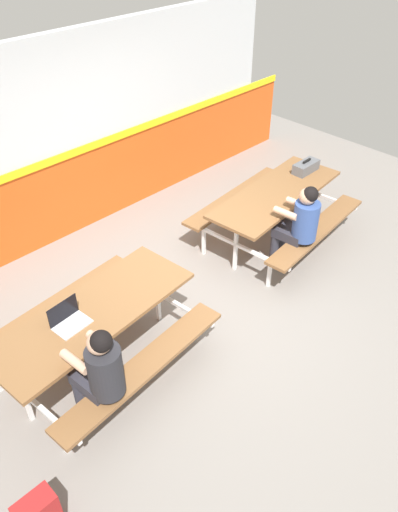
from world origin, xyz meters
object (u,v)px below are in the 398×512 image
object	(u,v)px
picnic_table_right	(275,203)
laptop_silver	(69,320)
student_nearer	(100,370)
toolbox_grey	(306,167)
picnic_table_left	(95,324)
student_further	(299,222)

from	to	relation	value
picnic_table_right	laptop_silver	world-z (taller)	laptop_silver
student_nearer	toolbox_grey	size ratio (longest dim) A/B	3.02
picnic_table_left	laptop_silver	size ratio (longest dim) A/B	6.28
picnic_table_right	toolbox_grey	bearing A→B (deg)	5.24
picnic_table_left	student_nearer	bearing A→B (deg)	-121.07
laptop_silver	toolbox_grey	distance (m)	3.94
student_nearer	laptop_silver	bearing A→B (deg)	79.56
picnic_table_left	student_further	world-z (taller)	student_further
picnic_table_right	toolbox_grey	size ratio (longest dim) A/B	5.31
picnic_table_left	picnic_table_right	world-z (taller)	same
picnic_table_right	student_nearer	bearing A→B (deg)	-167.51
student_further	student_nearer	bearing A→B (deg)	-177.18
picnic_table_right	toolbox_grey	distance (m)	0.76
picnic_table_right	toolbox_grey	xyz separation A→B (m)	(0.72, 0.07, 0.23)
picnic_table_right	toolbox_grey	world-z (taller)	toolbox_grey
picnic_table_left	picnic_table_right	bearing A→B (deg)	2.78
student_nearer	laptop_silver	world-z (taller)	student_nearer
student_nearer	student_further	xyz separation A→B (m)	(3.01, 0.15, 0.00)
toolbox_grey	student_nearer	bearing A→B (deg)	-168.78
student_nearer	laptop_silver	distance (m)	0.62
student_further	toolbox_grey	distance (m)	1.22
student_further	toolbox_grey	world-z (taller)	student_further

